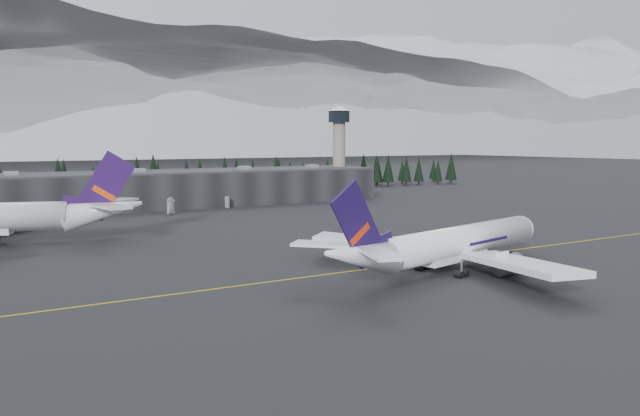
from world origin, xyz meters
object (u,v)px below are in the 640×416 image
terminal (167,189)px  control_tower (339,141)px  jet_main (446,245)px  gse_vehicle_b (228,206)px  gse_vehicle_a (170,212)px

terminal → control_tower: control_tower is taller
terminal → jet_main: 136.66m
control_tower → gse_vehicle_b: 66.67m
control_tower → gse_vehicle_b: (-59.30, -20.33, -22.69)m
gse_vehicle_a → jet_main: bearing=-112.2°
jet_main → gse_vehicle_b: bearing=72.7°
control_tower → gse_vehicle_a: 90.14m
terminal → gse_vehicle_b: bearing=-47.8°
terminal → gse_vehicle_b: 24.04m
jet_main → gse_vehicle_b: size_ratio=14.02×
control_tower → gse_vehicle_a: size_ratio=6.82×
jet_main → control_tower: bearing=50.9°
control_tower → terminal: bearing=-177.7°
gse_vehicle_b → terminal: bearing=-171.5°
terminal → gse_vehicle_b: size_ratio=38.12×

